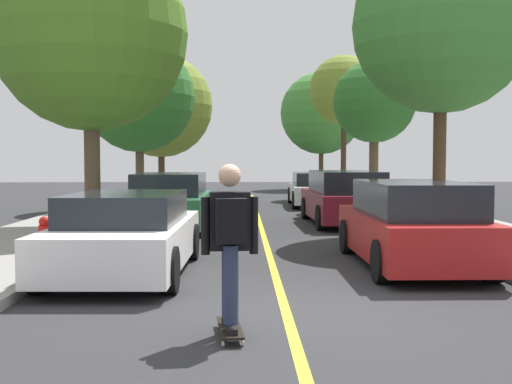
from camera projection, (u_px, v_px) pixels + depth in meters
name	position (u px, v px, depth m)	size (l,w,h in m)	color
ground	(287.00, 317.00, 7.22)	(80.00, 80.00, 0.00)	#2D2D30
center_line	(271.00, 260.00, 11.21)	(0.12, 39.20, 0.01)	gold
parked_car_left_nearest	(126.00, 234.00, 9.82)	(2.04, 4.30, 1.27)	white
parked_car_left_near	(170.00, 202.00, 15.95)	(2.01, 4.44, 1.43)	#1E5B33
parked_car_right_nearest	(412.00, 225.00, 10.51)	(1.85, 4.28, 1.42)	maroon
parked_car_right_near	(345.00, 198.00, 17.23)	(2.05, 4.44, 1.45)	maroon
parked_car_right_far	(316.00, 190.00, 23.70)	(2.08, 4.44, 1.26)	white
street_tree_left_nearest	(90.00, 34.00, 14.90)	(4.60, 4.60, 6.90)	brown
street_tree_left_near	(139.00, 97.00, 22.04)	(3.87, 3.87, 5.73)	brown
street_tree_left_far	(161.00, 106.00, 28.09)	(4.57, 4.57, 6.26)	#4C3823
street_tree_right_nearest	(441.00, 25.00, 14.47)	(4.08, 4.08, 6.77)	#4C3823
street_tree_right_near	(374.00, 102.00, 21.75)	(2.84, 2.84, 5.03)	brown
street_tree_right_far	(344.00, 90.00, 28.13)	(3.09, 3.09, 6.23)	#3D2D1E
street_tree_right_farthest	(321.00, 113.00, 36.02)	(4.67, 4.67, 6.55)	#4C3823
fire_hydrant	(45.00, 237.00, 10.56)	(0.20, 0.20, 0.70)	#B2140F
skateboard	(230.00, 328.00, 6.43)	(0.30, 0.86, 0.10)	black
skateboarder	(230.00, 236.00, 6.34)	(0.59, 0.71, 1.65)	black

